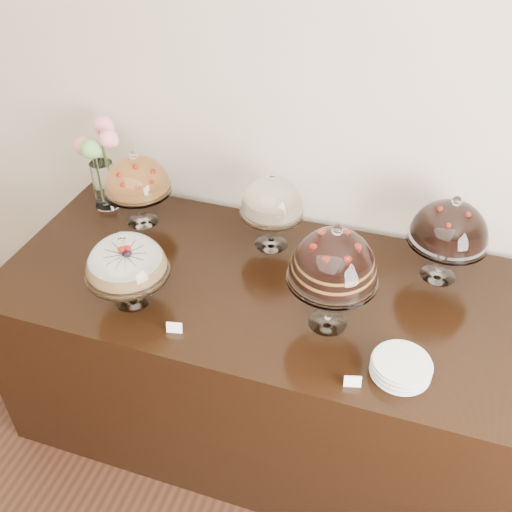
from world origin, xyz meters
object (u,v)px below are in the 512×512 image
(cake_stand_cheesecake, at_px, (272,200))
(cake_stand_dark_choco, at_px, (450,226))
(plate_stack, at_px, (401,367))
(cake_stand_sugar_sponge, at_px, (126,260))
(cake_stand_choco_layer, at_px, (334,261))
(flower_vase, at_px, (101,162))
(cake_stand_fruit_tart, at_px, (137,178))
(display_counter, at_px, (259,355))

(cake_stand_cheesecake, distance_m, cake_stand_dark_choco, 0.74)
(plate_stack, bearing_deg, cake_stand_sugar_sponge, 177.40)
(cake_stand_choco_layer, distance_m, plate_stack, 0.44)
(cake_stand_dark_choco, height_order, flower_vase, flower_vase)
(cake_stand_sugar_sponge, xyz_separation_m, cake_stand_cheesecake, (0.42, 0.53, 0.03))
(cake_stand_cheesecake, bearing_deg, cake_stand_choco_layer, -49.56)
(cake_stand_fruit_tart, bearing_deg, display_counter, -20.84)
(display_counter, distance_m, cake_stand_cheesecake, 0.74)
(cake_stand_cheesecake, xyz_separation_m, plate_stack, (0.65, -0.58, -0.21))
(cake_stand_sugar_sponge, bearing_deg, plate_stack, -2.60)
(plate_stack, bearing_deg, display_counter, 153.47)
(cake_stand_choco_layer, bearing_deg, cake_stand_sugar_sponge, -171.41)
(cake_stand_fruit_tart, xyz_separation_m, flower_vase, (-0.23, 0.08, 0.00))
(display_counter, xyz_separation_m, cake_stand_choco_layer, (0.32, -0.14, 0.76))
(display_counter, distance_m, plate_stack, 0.84)
(cake_stand_sugar_sponge, distance_m, cake_stand_choco_layer, 0.79)
(flower_vase, bearing_deg, cake_stand_cheesecake, -3.95)
(cake_stand_choco_layer, relative_size, cake_stand_fruit_tart, 1.23)
(cake_stand_dark_choco, xyz_separation_m, flower_vase, (-1.61, 0.05, -0.01))
(plate_stack, bearing_deg, flower_vase, 157.15)
(cake_stand_sugar_sponge, xyz_separation_m, cake_stand_choco_layer, (0.78, 0.12, 0.10))
(cake_stand_sugar_sponge, height_order, flower_vase, flower_vase)
(display_counter, relative_size, cake_stand_cheesecake, 5.77)
(cake_stand_sugar_sponge, distance_m, plate_stack, 1.09)
(display_counter, relative_size, cake_stand_dark_choco, 5.59)
(cake_stand_sugar_sponge, height_order, cake_stand_choco_layer, cake_stand_choco_layer)
(display_counter, distance_m, cake_stand_sugar_sponge, 0.84)
(display_counter, bearing_deg, cake_stand_dark_choco, 21.82)
(cake_stand_dark_choco, bearing_deg, flower_vase, 178.22)
(cake_stand_dark_choco, distance_m, cake_stand_fruit_tart, 1.38)
(cake_stand_dark_choco, bearing_deg, cake_stand_choco_layer, -132.20)
(plate_stack, bearing_deg, cake_stand_fruit_tart, 156.38)
(cake_stand_cheesecake, distance_m, flower_vase, 0.87)
(cake_stand_cheesecake, relative_size, cake_stand_fruit_tart, 1.02)
(display_counter, xyz_separation_m, cake_stand_fruit_tart, (-0.67, 0.26, 0.69))
(display_counter, distance_m, cake_stand_dark_choco, 1.04)
(cake_stand_cheesecake, bearing_deg, plate_stack, -41.76)
(display_counter, bearing_deg, plate_stack, -26.53)
(cake_stand_choco_layer, height_order, cake_stand_dark_choco, cake_stand_choco_layer)
(cake_stand_dark_choco, height_order, plate_stack, cake_stand_dark_choco)
(cake_stand_fruit_tart, bearing_deg, cake_stand_sugar_sponge, -67.14)
(display_counter, height_order, cake_stand_choco_layer, cake_stand_choco_layer)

